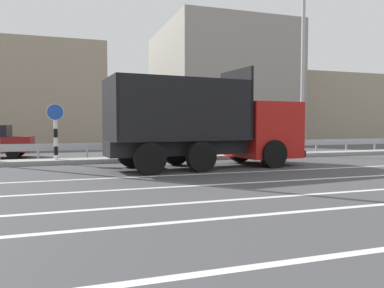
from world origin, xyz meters
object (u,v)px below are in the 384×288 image
Objects in this scene: street_lamp_2 at (305,41)px; median_road_sign at (56,133)px; dump_truck at (227,132)px; church_tower at (177,88)px.

median_road_sign is at bearing -179.93° from street_lamp_2.
street_lamp_2 is at bearing 112.84° from dump_truck.
street_lamp_2 reaches higher than median_road_sign.
dump_truck is 7.76m from street_lamp_2.
street_lamp_2 is (5.57, 2.99, 4.51)m from dump_truck.
median_road_sign is at bearing -120.62° from dump_truck.
dump_truck is 3.11× the size of median_road_sign.
median_road_sign is at bearing -114.02° from church_tower.
street_lamp_2 is 32.85m from church_tower.
church_tower reaches higher than median_road_sign.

